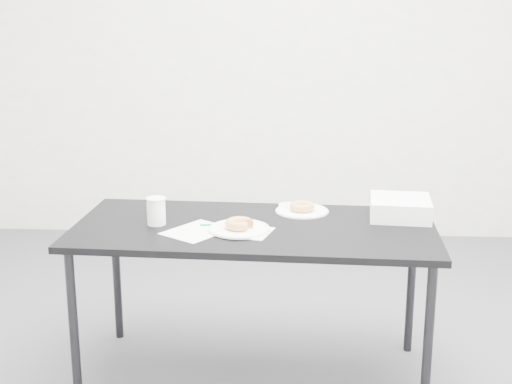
{
  "coord_description": "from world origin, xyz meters",
  "views": [
    {
      "loc": [
        0.19,
        -2.96,
        1.63
      ],
      "look_at": [
        0.03,
        0.02,
        0.84
      ],
      "focal_mm": 50.0,
      "sensor_mm": 36.0,
      "label": 1
    }
  ],
  "objects_px": {
    "pen": "(214,225)",
    "plate_far": "(302,211)",
    "plate_near": "(239,229)",
    "table": "(254,237)",
    "scorecard": "(197,231)",
    "donut_near": "(239,224)",
    "bakery_box": "(400,208)",
    "coffee_cup": "(156,211)",
    "donut_far": "(302,206)"
  },
  "relations": [
    {
      "from": "pen",
      "to": "plate_far",
      "type": "xyz_separation_m",
      "value": [
        0.38,
        0.23,
        -0.0
      ]
    },
    {
      "from": "pen",
      "to": "plate_near",
      "type": "distance_m",
      "value": 0.13
    },
    {
      "from": "table",
      "to": "scorecard",
      "type": "bearing_deg",
      "value": -156.11
    },
    {
      "from": "table",
      "to": "donut_near",
      "type": "height_order",
      "value": "donut_near"
    },
    {
      "from": "plate_near",
      "to": "bakery_box",
      "type": "distance_m",
      "value": 0.74
    },
    {
      "from": "donut_near",
      "to": "scorecard",
      "type": "bearing_deg",
      "value": -174.26
    },
    {
      "from": "pen",
      "to": "coffee_cup",
      "type": "distance_m",
      "value": 0.26
    },
    {
      "from": "table",
      "to": "pen",
      "type": "height_order",
      "value": "pen"
    },
    {
      "from": "table",
      "to": "pen",
      "type": "distance_m",
      "value": 0.18
    },
    {
      "from": "donut_far",
      "to": "bakery_box",
      "type": "xyz_separation_m",
      "value": [
        0.43,
        -0.06,
        0.02
      ]
    },
    {
      "from": "pen",
      "to": "table",
      "type": "bearing_deg",
      "value": -2.63
    },
    {
      "from": "table",
      "to": "coffee_cup",
      "type": "distance_m",
      "value": 0.44
    },
    {
      "from": "pen",
      "to": "plate_near",
      "type": "bearing_deg",
      "value": -34.98
    },
    {
      "from": "table",
      "to": "plate_near",
      "type": "height_order",
      "value": "plate_near"
    },
    {
      "from": "scorecard",
      "to": "plate_near",
      "type": "xyz_separation_m",
      "value": [
        0.18,
        0.02,
        0.01
      ]
    },
    {
      "from": "donut_near",
      "to": "bakery_box",
      "type": "relative_size",
      "value": 0.46
    },
    {
      "from": "scorecard",
      "to": "plate_near",
      "type": "bearing_deg",
      "value": 41.57
    },
    {
      "from": "plate_near",
      "to": "bakery_box",
      "type": "height_order",
      "value": "bakery_box"
    },
    {
      "from": "plate_near",
      "to": "bakery_box",
      "type": "bearing_deg",
      "value": 18.31
    },
    {
      "from": "table",
      "to": "bakery_box",
      "type": "xyz_separation_m",
      "value": [
        0.64,
        0.16,
        0.1
      ]
    },
    {
      "from": "donut_far",
      "to": "scorecard",
      "type": "bearing_deg",
      "value": -144.77
    },
    {
      "from": "scorecard",
      "to": "pen",
      "type": "xyz_separation_m",
      "value": [
        0.06,
        0.08,
        0.01
      ]
    },
    {
      "from": "scorecard",
      "to": "donut_far",
      "type": "distance_m",
      "value": 0.54
    },
    {
      "from": "table",
      "to": "plate_far",
      "type": "bearing_deg",
      "value": 49.76
    },
    {
      "from": "scorecard",
      "to": "coffee_cup",
      "type": "height_order",
      "value": "coffee_cup"
    },
    {
      "from": "plate_near",
      "to": "donut_near",
      "type": "xyz_separation_m",
      "value": [
        -0.0,
        0.0,
        0.02
      ]
    },
    {
      "from": "scorecard",
      "to": "plate_far",
      "type": "distance_m",
      "value": 0.54
    },
    {
      "from": "pen",
      "to": "plate_far",
      "type": "relative_size",
      "value": 0.5
    },
    {
      "from": "pen",
      "to": "bakery_box",
      "type": "distance_m",
      "value": 0.83
    },
    {
      "from": "scorecard",
      "to": "donut_near",
      "type": "xyz_separation_m",
      "value": [
        0.18,
        0.02,
        0.03
      ]
    },
    {
      "from": "bakery_box",
      "to": "donut_far",
      "type": "bearing_deg",
      "value": 177.48
    },
    {
      "from": "coffee_cup",
      "to": "bakery_box",
      "type": "relative_size",
      "value": 0.46
    },
    {
      "from": "scorecard",
      "to": "donut_near",
      "type": "relative_size",
      "value": 2.14
    },
    {
      "from": "table",
      "to": "plate_far",
      "type": "distance_m",
      "value": 0.31
    },
    {
      "from": "coffee_cup",
      "to": "bakery_box",
      "type": "distance_m",
      "value": 1.07
    },
    {
      "from": "scorecard",
      "to": "bakery_box",
      "type": "distance_m",
      "value": 0.91
    },
    {
      "from": "plate_near",
      "to": "coffee_cup",
      "type": "relative_size",
      "value": 2.16
    },
    {
      "from": "table",
      "to": "bakery_box",
      "type": "relative_size",
      "value": 6.04
    },
    {
      "from": "donut_far",
      "to": "coffee_cup",
      "type": "relative_size",
      "value": 0.95
    },
    {
      "from": "coffee_cup",
      "to": "bakery_box",
      "type": "height_order",
      "value": "coffee_cup"
    },
    {
      "from": "table",
      "to": "bakery_box",
      "type": "distance_m",
      "value": 0.67
    },
    {
      "from": "plate_near",
      "to": "donut_near",
      "type": "distance_m",
      "value": 0.02
    },
    {
      "from": "table",
      "to": "scorecard",
      "type": "distance_m",
      "value": 0.26
    },
    {
      "from": "pen",
      "to": "donut_near",
      "type": "bearing_deg",
      "value": -34.98
    },
    {
      "from": "plate_near",
      "to": "plate_far",
      "type": "xyz_separation_m",
      "value": [
        0.27,
        0.29,
        -0.0
      ]
    },
    {
      "from": "plate_far",
      "to": "bakery_box",
      "type": "bearing_deg",
      "value": -8.21
    },
    {
      "from": "table",
      "to": "bakery_box",
      "type": "bearing_deg",
      "value": 16.71
    },
    {
      "from": "pen",
      "to": "coffee_cup",
      "type": "xyz_separation_m",
      "value": [
        -0.25,
        0.01,
        0.05
      ]
    },
    {
      "from": "plate_far",
      "to": "donut_far",
      "type": "bearing_deg",
      "value": 0.0
    },
    {
      "from": "donut_near",
      "to": "donut_far",
      "type": "distance_m",
      "value": 0.4
    }
  ]
}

